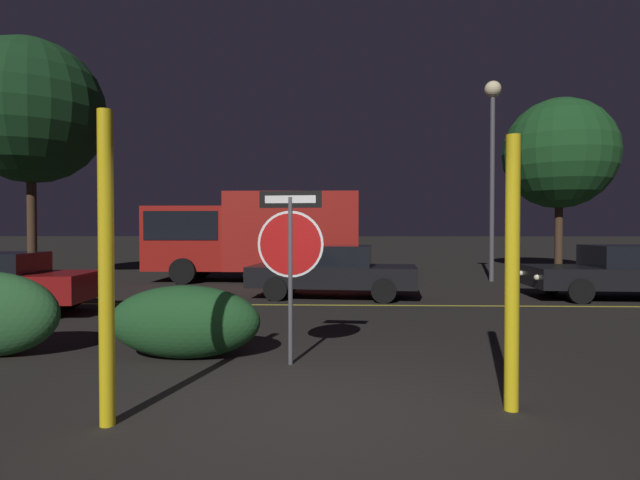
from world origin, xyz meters
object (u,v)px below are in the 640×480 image
at_px(passing_car_2, 334,271).
at_px(passing_car_3, 623,272).
at_px(yellow_pole_left, 106,268).
at_px(tree_1, 559,154).
at_px(yellow_pole_right, 512,273).
at_px(street_lamp, 492,138).
at_px(tree_0, 31,112).
at_px(hedge_bush_1, 185,322).
at_px(stop_sign, 290,244).
at_px(delivery_truck, 252,233).

height_order(passing_car_2, passing_car_3, passing_car_3).
xyz_separation_m(yellow_pole_left, tree_1, (11.38, 16.91, 3.53)).
xyz_separation_m(yellow_pole_right, street_lamp, (3.58, 12.30, 3.55)).
distance_m(passing_car_2, tree_0, 12.98).
height_order(yellow_pole_right, passing_car_3, yellow_pole_right).
bearing_deg(hedge_bush_1, passing_car_2, 72.13).
relative_size(yellow_pole_right, hedge_bush_1, 1.29).
xyz_separation_m(yellow_pole_left, hedge_bush_1, (-0.02, 2.36, -0.91)).
relative_size(yellow_pole_left, tree_0, 0.33).
distance_m(yellow_pole_left, passing_car_3, 12.66).
relative_size(stop_sign, passing_car_3, 0.48).
bearing_deg(delivery_truck, tree_1, -71.79).
xyz_separation_m(passing_car_2, tree_1, (9.40, 8.37, 4.26)).
distance_m(yellow_pole_right, street_lamp, 13.29).
xyz_separation_m(delivery_truck, street_lamp, (8.22, 0.10, 3.25)).
relative_size(stop_sign, tree_1, 0.31).
relative_size(delivery_truck, street_lamp, 1.05).
bearing_deg(tree_0, tree_1, 10.40).
xyz_separation_m(tree_0, tree_1, (20.30, 3.72, -1.05)).
distance_m(stop_sign, passing_car_2, 6.55).
bearing_deg(stop_sign, tree_1, 61.00).
xyz_separation_m(yellow_pole_left, passing_car_2, (1.97, 8.55, -0.74)).
bearing_deg(yellow_pole_left, hedge_bush_1, 90.51).
distance_m(yellow_pole_left, street_lamp, 15.16).
distance_m(yellow_pole_left, tree_1, 20.69).
bearing_deg(passing_car_2, tree_1, -42.50).
bearing_deg(hedge_bush_1, tree_1, 51.94).
relative_size(tree_0, tree_1, 1.18).
height_order(hedge_bush_1, delivery_truck, delivery_truck).
bearing_deg(yellow_pole_left, tree_1, 56.08).
bearing_deg(delivery_truck, passing_car_2, -146.26).
relative_size(passing_car_2, tree_1, 0.62).
distance_m(yellow_pole_left, yellow_pole_right, 3.79).
distance_m(stop_sign, delivery_truck, 10.88).
xyz_separation_m(passing_car_2, tree_0, (-10.90, 4.64, 5.31)).
relative_size(hedge_bush_1, passing_car_2, 0.46).
height_order(hedge_bush_1, tree_0, tree_0).
xyz_separation_m(yellow_pole_right, passing_car_3, (5.57, 8.02, -0.65)).
bearing_deg(passing_car_3, delivery_truck, 70.17).
bearing_deg(passing_car_2, street_lamp, -45.71).
distance_m(yellow_pole_right, tree_0, 18.53).
distance_m(passing_car_2, street_lamp, 8.04).
xyz_separation_m(passing_car_2, passing_car_3, (7.35, -0.03, 0.01)).
xyz_separation_m(stop_sign, passing_car_3, (7.87, 6.44, -0.89)).
relative_size(passing_car_2, delivery_truck, 0.63).
xyz_separation_m(stop_sign, tree_0, (-10.38, 11.11, 4.42)).
relative_size(street_lamp, tree_0, 0.79).
height_order(yellow_pole_left, yellow_pole_right, yellow_pole_left).
xyz_separation_m(street_lamp, tree_0, (-16.26, 0.39, 1.10)).
xyz_separation_m(stop_sign, passing_car_2, (0.52, 6.46, -0.89)).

